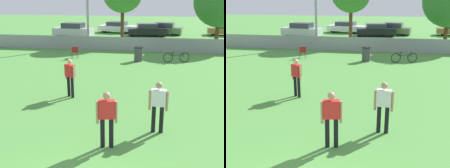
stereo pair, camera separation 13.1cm
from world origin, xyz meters
The scene contains 13 objects.
fence_backline centered at (0.00, 18.00, 0.55)m, with size 24.95×0.07×1.21m.
tree_far_right centered at (6.16, 20.98, 3.81)m, with size 4.29×4.29×5.96m.
player_defender_red centered at (-2.30, 7.03, 0.97)m, with size 0.52×0.43×1.66m.
player_receiver_white centered at (1.38, 4.31, 0.97)m, with size 0.61×0.25×1.66m.
player_thrower_red centered at (-0.02, 3.14, 0.97)m, with size 0.59×0.31×1.66m.
frisbee_disc centered at (1.41, 8.46, 0.01)m, with size 0.25×0.25×0.03m.
folding_chair_sideline centered at (-4.39, 14.71, 0.48)m, with size 0.59×0.59×0.82m.
bicycle_sideline centered at (2.52, 14.54, 0.34)m, with size 1.70×0.53×0.69m.
trash_bin centered at (0.05, 14.50, 0.49)m, with size 0.58×0.58×0.97m.
parked_car_silver centered at (-7.75, 25.54, 0.70)m, with size 4.39×2.21×1.46m.
parked_car_white centered at (-3.59, 29.65, 0.65)m, with size 4.45×2.49×1.29m.
parked_car_dark centered at (0.06, 27.17, 0.66)m, with size 4.33×2.42×1.35m.
parked_car_olive centered at (1.92, 28.89, 0.65)m, with size 4.32×2.54×1.33m.
Camera 2 is at (1.40, -3.85, 4.12)m, focal length 45.00 mm.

